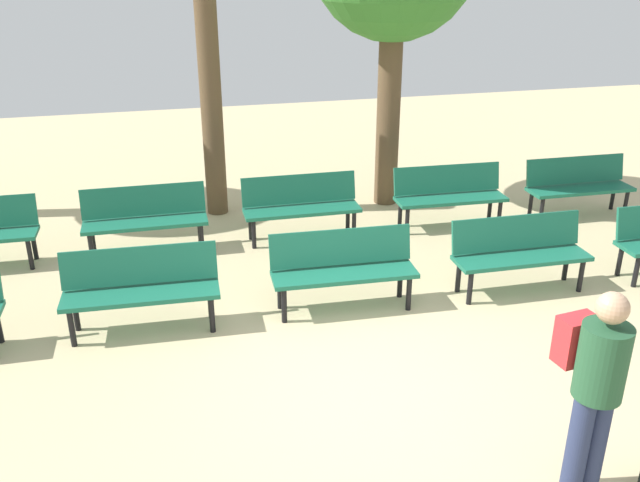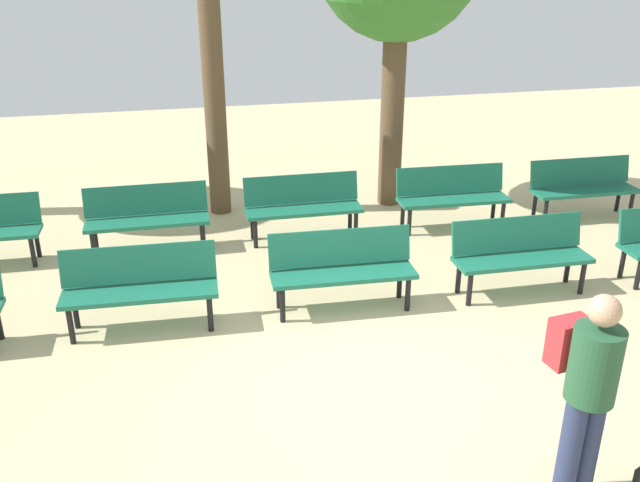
% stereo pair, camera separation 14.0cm
% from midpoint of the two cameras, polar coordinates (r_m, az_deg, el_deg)
% --- Properties ---
extents(ground_plane, '(25.54, 25.54, 0.00)m').
position_cam_midpoint_polar(ground_plane, '(6.38, 4.56, -12.25)').
color(ground_plane, '#CCB789').
extents(bench_r0_c1, '(1.62, 0.57, 0.87)m').
position_cam_midpoint_polar(bench_r0_c1, '(7.31, -15.37, -3.59)').
color(bench_r0_c1, '#19664C').
rests_on(bench_r0_c1, ground_plane).
extents(bench_r0_c2, '(1.62, 0.57, 0.87)m').
position_cam_midpoint_polar(bench_r0_c2, '(7.49, 1.41, -2.06)').
color(bench_r0_c2, '#19664C').
rests_on(bench_r0_c2, ground_plane).
extents(bench_r0_c3, '(1.61, 0.53, 0.87)m').
position_cam_midpoint_polar(bench_r0_c3, '(8.19, 15.98, -0.71)').
color(bench_r0_c3, '#19664C').
rests_on(bench_r0_c3, ground_plane).
extents(bench_r1_c1, '(1.61, 0.51, 0.87)m').
position_cam_midpoint_polar(bench_r1_c1, '(9.21, -14.95, 2.07)').
color(bench_r1_c1, '#19664C').
rests_on(bench_r1_c1, ground_plane).
extents(bench_r1_c2, '(1.61, 0.52, 0.87)m').
position_cam_midpoint_polar(bench_r1_c2, '(9.35, -2.05, 3.20)').
color(bench_r1_c2, '#19664C').
rests_on(bench_r1_c2, ground_plane).
extents(bench_r1_c3, '(1.62, 0.56, 0.87)m').
position_cam_midpoint_polar(bench_r1_c3, '(9.94, 10.44, 4.04)').
color(bench_r1_c3, '#19664C').
rests_on(bench_r1_c3, ground_plane).
extents(bench_r1_c4, '(1.61, 0.53, 0.87)m').
position_cam_midpoint_polar(bench_r1_c4, '(10.88, 20.58, 4.59)').
color(bench_r1_c4, '#19664C').
rests_on(bench_r1_c4, ground_plane).
extents(tree_1, '(0.32, 0.32, 3.56)m').
position_cam_midpoint_polar(tree_1, '(10.12, -9.58, 11.92)').
color(tree_1, brown).
rests_on(tree_1, ground_plane).
extents(visitor_with_backpack, '(0.38, 0.55, 1.65)m').
position_cam_midpoint_polar(visitor_with_backpack, '(5.14, 21.36, -11.01)').
color(visitor_with_backpack, navy).
rests_on(visitor_with_backpack, ground_plane).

